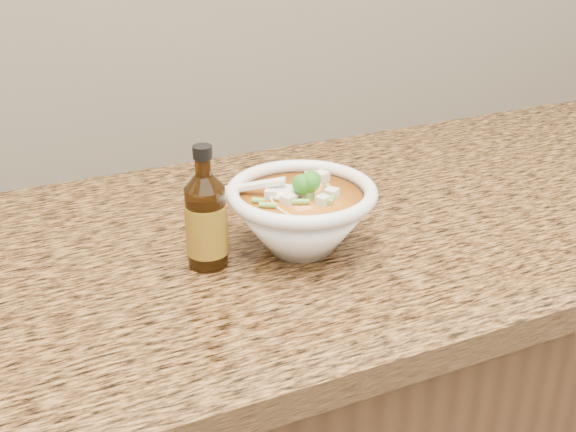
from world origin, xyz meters
name	(u,v)px	position (x,y,z in m)	size (l,w,h in m)	color
counter_slab	(244,247)	(0.00, 1.68, 0.88)	(4.00, 0.68, 0.04)	olive
soup_bowl	(301,217)	(0.06, 1.61, 0.95)	(0.22, 0.21, 0.11)	white
hot_sauce_bottle	(206,221)	(-0.07, 1.62, 0.96)	(0.07, 0.07, 0.17)	#301A06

